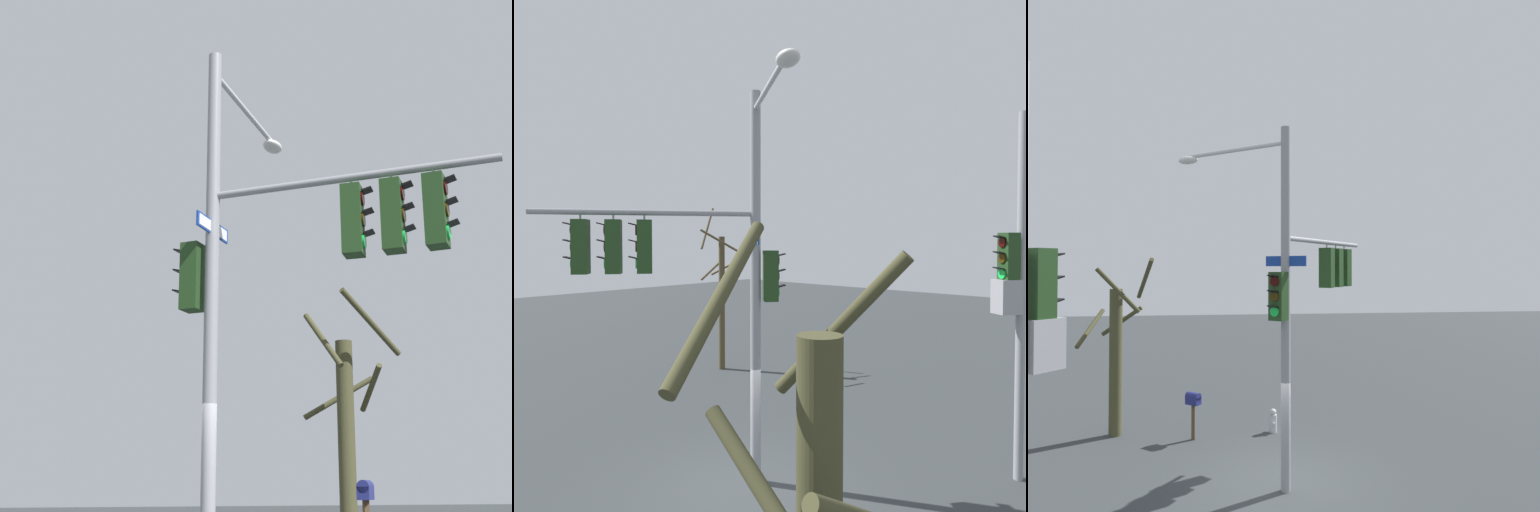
% 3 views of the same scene
% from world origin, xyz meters
% --- Properties ---
extents(main_signal_pole_assembly, '(4.29, 5.49, 8.47)m').
position_xyz_m(main_signal_pole_assembly, '(-0.57, 0.56, 4.96)').
color(main_signal_pole_assembly, gray).
rests_on(main_signal_pole_assembly, ground).
extents(mailbox, '(0.45, 0.50, 1.41)m').
position_xyz_m(mailbox, '(-3.10, -2.35, 1.11)').
color(mailbox, '#4C3823').
rests_on(mailbox, ground).
extents(bare_tree_behind_pole, '(2.05, 2.25, 5.46)m').
position_xyz_m(bare_tree_behind_pole, '(-3.76, -4.75, 2.55)').
color(bare_tree_behind_pole, '#424126').
rests_on(bare_tree_behind_pole, ground).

